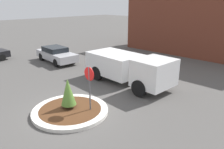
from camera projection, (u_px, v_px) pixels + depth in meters
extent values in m
plane|color=#514F4C|center=(71.00, 112.00, 10.58)|extent=(120.00, 120.00, 0.00)
cylinder|color=silver|center=(70.00, 111.00, 10.55)|extent=(3.64, 3.64, 0.17)
cylinder|color=#4C2D19|center=(70.00, 111.00, 10.55)|extent=(2.98, 2.98, 0.17)
cylinder|color=#4C4C51|center=(90.00, 90.00, 10.19)|extent=(0.07, 0.07, 2.31)
cylinder|color=#B71414|center=(89.00, 74.00, 9.93)|extent=(0.65, 0.03, 0.65)
cylinder|color=brown|center=(69.00, 106.00, 10.66)|extent=(0.08, 0.08, 0.17)
cone|color=#4C752D|center=(68.00, 92.00, 10.42)|extent=(0.73, 0.73, 1.32)
cube|color=white|center=(154.00, 73.00, 12.56)|extent=(2.02, 2.32, 1.56)
cube|color=white|center=(115.00, 63.00, 14.84)|extent=(3.71, 2.52, 1.37)
cube|color=black|center=(164.00, 71.00, 12.01)|extent=(0.14, 2.00, 0.55)
cylinder|color=black|center=(162.00, 79.00, 13.61)|extent=(0.98, 0.30, 0.96)
cylinder|color=black|center=(139.00, 88.00, 12.22)|extent=(0.98, 0.30, 0.96)
cylinder|color=black|center=(120.00, 67.00, 16.19)|extent=(0.98, 0.30, 0.96)
cylinder|color=black|center=(97.00, 73.00, 14.80)|extent=(0.98, 0.30, 0.96)
cube|color=brown|center=(201.00, 19.00, 22.09)|extent=(14.24, 6.00, 6.79)
cylinder|color=black|center=(2.00, 58.00, 19.66)|extent=(0.25, 0.62, 0.61)
cube|color=#B7B7BC|center=(57.00, 55.00, 19.25)|extent=(4.61, 2.07, 0.63)
cube|color=black|center=(55.00, 49.00, 19.24)|extent=(2.26, 1.69, 0.41)
cylinder|color=black|center=(73.00, 60.00, 18.85)|extent=(0.69, 0.24, 0.68)
cylinder|color=black|center=(56.00, 63.00, 17.83)|extent=(0.69, 0.24, 0.68)
cylinder|color=black|center=(57.00, 54.00, 20.83)|extent=(0.69, 0.24, 0.68)
cylinder|color=black|center=(41.00, 57.00, 19.81)|extent=(0.69, 0.24, 0.68)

